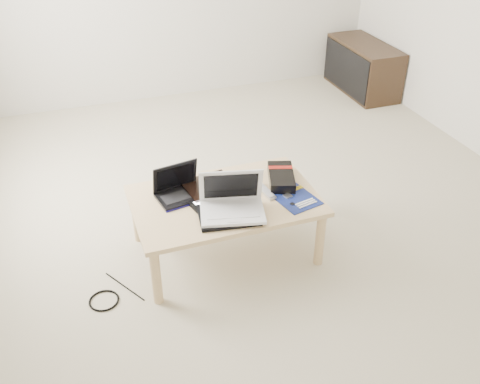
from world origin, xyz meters
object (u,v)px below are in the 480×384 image
object	(u,v)px
white_laptop	(232,203)
gpu_box	(281,177)
coffee_table	(225,205)
netbook	(179,190)
media_cabinet	(362,68)

from	to	relation	value
white_laptop	gpu_box	distance (m)	0.46
coffee_table	netbook	xyz separation A→B (m)	(-0.25, 0.12, 0.09)
coffee_table	netbook	distance (m)	0.29
media_cabinet	white_laptop	world-z (taller)	white_laptop
gpu_box	media_cabinet	bearing A→B (deg)	48.32
coffee_table	white_laptop	distance (m)	0.20
media_cabinet	gpu_box	size ratio (longest dim) A/B	2.68
gpu_box	coffee_table	bearing A→B (deg)	-170.72
netbook	gpu_box	bearing A→B (deg)	-4.77
coffee_table	media_cabinet	world-z (taller)	media_cabinet
coffee_table	white_laptop	xyz separation A→B (m)	(-0.01, -0.16, 0.12)
white_laptop	coffee_table	bearing A→B (deg)	86.40
coffee_table	netbook	world-z (taller)	netbook
coffee_table	white_laptop	world-z (taller)	white_laptop
coffee_table	media_cabinet	xyz separation A→B (m)	(2.16, 2.05, -0.10)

